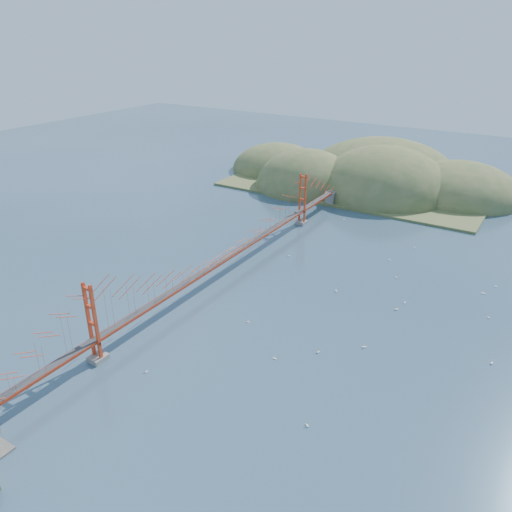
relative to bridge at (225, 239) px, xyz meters
The scene contains 21 objects.
ground 7.01m from the bridge, 90.00° to the right, with size 320.00×320.00×0.00m, color #304B61.
bridge is the anchor object (origin of this frame).
far_headlands 68.73m from the bridge, 88.14° to the left, with size 84.00×58.00×25.00m.
sailboat_11 44.60m from the bridge, 12.09° to the left, with size 0.53×0.53×0.55m.
sailboat_6 40.02m from the bridge, 41.65° to the right, with size 0.66×0.66×0.69m.
sailboat_14 32.17m from the bridge, 12.67° to the left, with size 0.46×0.56×0.65m.
sailboat_4 31.21m from the bridge, ahead, with size 0.69×0.69×0.73m.
sailboat_8 44.88m from the bridge, 22.50° to the left, with size 0.64×0.54×0.73m.
sailboat_12 38.77m from the bridge, 79.16° to the left, with size 0.55×0.50×0.62m.
sailboat_13 31.44m from the bridge, 15.86° to the right, with size 0.68×0.68×0.74m.
sailboat_15 40.08m from the bridge, 49.34° to the left, with size 0.44×0.52×0.61m.
sailboat_0 28.56m from the bridge, 27.76° to the right, with size 0.55×0.59×0.66m.
sailboat_2 27.45m from the bridge, 40.74° to the right, with size 0.56×0.46×0.65m.
sailboat_16 21.26m from the bridge, 13.16° to the left, with size 0.67×0.67×0.72m.
sailboat_1 31.38m from the bridge, 29.25° to the left, with size 0.57×0.57×0.61m.
sailboat_7 32.40m from the bridge, 42.55° to the left, with size 0.57×0.46×0.67m.
sailboat_3 15.69m from the bridge, 64.84° to the left, with size 0.63×0.63×0.65m.
sailboat_10 30.40m from the bridge, 75.70° to the right, with size 0.44×0.49×0.55m.
sailboat_17 47.75m from the bridge, 25.99° to the left, with size 0.53×0.53×0.60m.
sailboat_5 45.96m from the bridge, ahead, with size 0.57×0.61×0.69m.
sailboat_extra_0 18.12m from the bridge, 43.52° to the right, with size 0.49×0.42×0.56m.
Camera 1 is at (47.32, -65.62, 41.20)m, focal length 35.00 mm.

